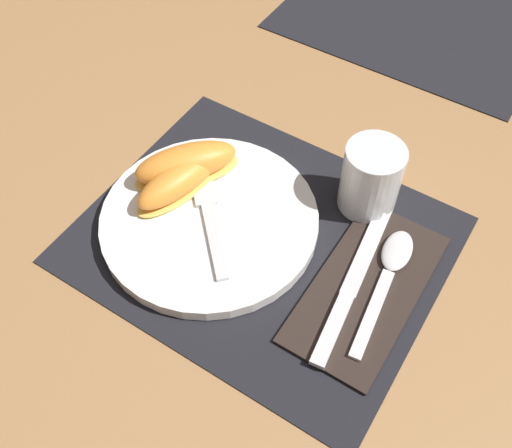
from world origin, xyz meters
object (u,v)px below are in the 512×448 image
Objects in this scene: juice_glass at (370,181)px; knife at (352,284)px; plate at (210,220)px; spoon at (391,267)px; citrus_wedge_1 at (177,183)px; fork at (208,210)px; citrus_wedge_0 at (186,165)px.

juice_glass is 0.13m from knife.
plate reaches higher than spoon.
citrus_wedge_1 is at bearing -170.36° from spoon.
spoon reaches higher than knife.
juice_glass reaches higher than spoon.
plate is at bearing -164.97° from spoon.
citrus_wedge_1 reaches higher than fork.
fork is at bearing -139.71° from juice_glass.
spoon is (0.03, 0.04, 0.00)m from knife.
juice_glass is at bearing 132.02° from spoon.
spoon is 0.28m from citrus_wedge_0.
knife is 0.25m from citrus_wedge_0.
knife is at bearing -6.02° from citrus_wedge_0.
citrus_wedge_1 is (-0.24, -0.00, 0.03)m from knife.
plate is 1.15× the size of knife.
knife is 1.28× the size of spoon.
juice_glass is at bearing 40.29° from fork.
fork is at bearing -6.93° from citrus_wedge_1.
citrus_wedge_0 is 0.03m from citrus_wedge_1.
citrus_wedge_1 reaches higher than spoon.
juice_glass is 0.11m from spoon.
juice_glass reaches higher than citrus_wedge_1.
citrus_wedge_0 is 1.02× the size of citrus_wedge_1.
plate is 2.90× the size of juice_glass.
juice_glass reaches higher than fork.
plate is 1.89× the size of citrus_wedge_0.
spoon is at bearing 13.21° from fork.
knife is 1.66× the size of fork.
juice_glass is at bearing 109.14° from knife.
plate is 1.90× the size of fork.
fork is (-0.19, -0.01, 0.01)m from knife.
spoon is 0.27m from citrus_wedge_1.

